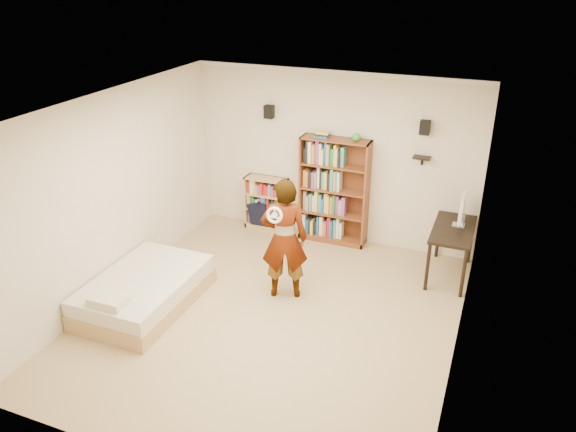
% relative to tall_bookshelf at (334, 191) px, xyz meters
% --- Properties ---
extents(ground, '(4.50, 5.00, 0.01)m').
position_rel_tall_bookshelf_xyz_m(ground, '(-0.06, -2.34, -0.85)').
color(ground, tan).
rests_on(ground, ground).
extents(room_shell, '(4.52, 5.02, 2.71)m').
position_rel_tall_bookshelf_xyz_m(room_shell, '(-0.06, -2.34, 0.91)').
color(room_shell, beige).
rests_on(room_shell, ground).
extents(crown_molding, '(4.50, 5.00, 0.06)m').
position_rel_tall_bookshelf_xyz_m(crown_molding, '(-0.06, -2.34, 1.82)').
color(crown_molding, silver).
rests_on(crown_molding, room_shell).
extents(speaker_left, '(0.14, 0.12, 0.20)m').
position_rel_tall_bookshelf_xyz_m(speaker_left, '(-1.11, 0.06, 1.15)').
color(speaker_left, black).
rests_on(speaker_left, room_shell).
extents(speaker_right, '(0.14, 0.12, 0.20)m').
position_rel_tall_bookshelf_xyz_m(speaker_right, '(1.29, 0.06, 1.15)').
color(speaker_right, black).
rests_on(speaker_right, room_shell).
extents(wall_shelf, '(0.25, 0.16, 0.02)m').
position_rel_tall_bookshelf_xyz_m(wall_shelf, '(1.29, 0.07, 0.70)').
color(wall_shelf, black).
rests_on(wall_shelf, room_shell).
extents(tall_bookshelf, '(1.08, 0.31, 1.71)m').
position_rel_tall_bookshelf_xyz_m(tall_bookshelf, '(0.00, 0.00, 0.00)').
color(tall_bookshelf, brown).
rests_on(tall_bookshelf, ground).
extents(low_bookshelf, '(0.72, 0.27, 0.90)m').
position_rel_tall_bookshelf_xyz_m(low_bookshelf, '(-1.17, 0.02, -0.40)').
color(low_bookshelf, tan).
rests_on(low_bookshelf, ground).
extents(computer_desk, '(0.55, 1.11, 0.75)m').
position_rel_tall_bookshelf_xyz_m(computer_desk, '(1.89, -0.45, -0.48)').
color(computer_desk, black).
rests_on(computer_desk, ground).
extents(imac, '(0.16, 0.47, 0.46)m').
position_rel_tall_bookshelf_xyz_m(imac, '(1.94, -0.33, 0.13)').
color(imac, silver).
rests_on(imac, computer_desk).
extents(daybed, '(1.15, 1.77, 0.52)m').
position_rel_tall_bookshelf_xyz_m(daybed, '(-1.72, -2.70, -0.59)').
color(daybed, beige).
rests_on(daybed, ground).
extents(person, '(0.72, 0.60, 1.68)m').
position_rel_tall_bookshelf_xyz_m(person, '(-0.11, -1.78, -0.01)').
color(person, black).
rests_on(person, ground).
extents(wii_wheel, '(0.21, 0.08, 0.22)m').
position_rel_tall_bookshelf_xyz_m(wii_wheel, '(-0.11, -2.10, 0.47)').
color(wii_wheel, silver).
rests_on(wii_wheel, person).
extents(navy_bag, '(0.37, 0.25, 0.50)m').
position_rel_tall_bookshelf_xyz_m(navy_bag, '(-1.27, -0.01, -0.60)').
color(navy_bag, black).
rests_on(navy_bag, ground).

